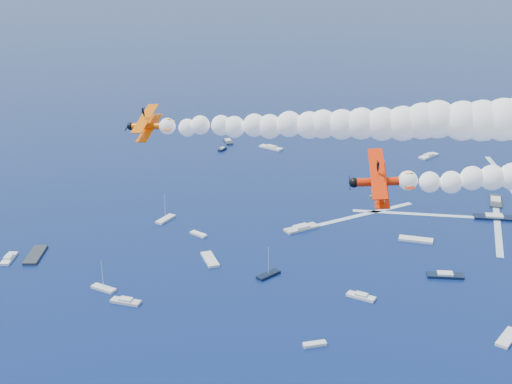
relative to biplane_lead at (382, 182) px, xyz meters
The scene contains 5 objects.
biplane_lead is the anchor object (origin of this frame).
biplane_trail 36.91m from the biplane_lead, behind, with size 7.30×8.19×4.93m, color #FF6005, non-canonical shape.
smoke_trail_trail 12.73m from the biplane_lead, 135.99° to the left, with size 57.01×26.40×10.88m, color white, non-canonical shape.
spectator_boats 122.11m from the biplane_lead, 113.36° to the left, with size 238.29×164.46×0.70m.
boat_wakes 146.78m from the biplane_lead, 104.82° to the left, with size 54.90×100.86×0.04m.
Camera 1 is at (57.14, -53.41, 83.59)m, focal length 47.78 mm.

